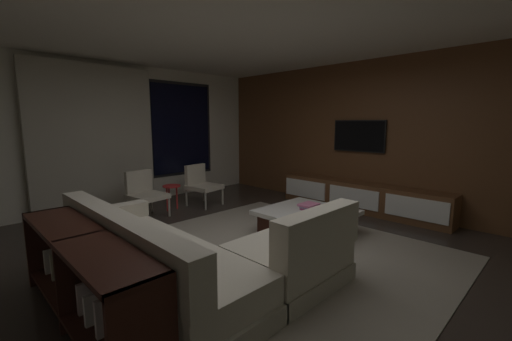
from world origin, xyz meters
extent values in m
plane|color=#332B26|center=(0.00, 0.00, 0.00)|extent=(9.20, 9.20, 0.00)
cube|color=silver|center=(0.00, 3.66, 1.35)|extent=(6.60, 0.12, 2.70)
cube|color=black|center=(1.30, 3.60, 1.45)|extent=(1.52, 0.02, 2.02)
cube|color=black|center=(1.30, 3.58, 1.45)|extent=(1.40, 0.03, 1.90)
cube|color=#BCB5A3|center=(-0.55, 3.48, 1.30)|extent=(2.10, 0.12, 2.60)
cube|color=brown|center=(3.06, 0.00, 1.35)|extent=(0.12, 7.80, 2.70)
plane|color=silver|center=(0.00, 0.00, 2.70)|extent=(8.20, 8.20, 0.00)
cube|color=gray|center=(0.35, -0.10, 0.01)|extent=(3.20, 3.80, 0.01)
cube|color=#B1A997|center=(-1.18, 0.13, 0.09)|extent=(0.90, 2.50, 0.18)
cube|color=beige|center=(-1.18, 0.13, 0.30)|extent=(0.86, 2.42, 0.24)
cube|color=beige|center=(-1.53, 0.13, 0.62)|extent=(0.20, 2.50, 0.40)
cube|color=beige|center=(-1.18, 1.28, 0.51)|extent=(0.90, 0.20, 0.18)
cube|color=#B1A997|center=(-0.20, -0.67, 0.09)|extent=(1.10, 0.90, 0.18)
cube|color=beige|center=(-0.20, -0.67, 0.30)|extent=(1.07, 0.86, 0.24)
cube|color=beige|center=(-0.20, -1.02, 0.62)|extent=(1.10, 0.20, 0.40)
cube|color=beige|center=(-1.41, 0.68, 0.58)|extent=(0.10, 0.36, 0.36)
cube|color=#B2A893|center=(-1.41, -0.17, 0.58)|extent=(0.10, 0.36, 0.36)
cube|color=#341811|center=(1.07, 0.02, 0.15)|extent=(1.00, 1.00, 0.30)
cube|color=white|center=(1.07, 0.02, 0.33)|extent=(1.16, 1.16, 0.06)
cube|color=#B14D86|center=(1.15, 0.02, 0.37)|extent=(0.26, 0.18, 0.03)
cube|color=#7F7CA6|center=(1.14, 0.02, 0.40)|extent=(0.24, 0.20, 0.03)
cube|color=#C56790|center=(1.13, 0.03, 0.43)|extent=(0.27, 0.22, 0.03)
cylinder|color=#B2ADA0|center=(1.31, 2.20, 0.18)|extent=(0.04, 0.04, 0.36)
cylinder|color=#B2ADA0|center=(0.83, 2.12, 0.18)|extent=(0.04, 0.04, 0.36)
cylinder|color=#B2ADA0|center=(1.22, 2.70, 0.18)|extent=(0.04, 0.04, 0.36)
cylinder|color=#B2ADA0|center=(0.74, 2.61, 0.18)|extent=(0.04, 0.04, 0.36)
cube|color=beige|center=(1.02, 2.41, 0.36)|extent=(0.63, 0.65, 0.08)
cube|color=beige|center=(0.98, 2.64, 0.59)|extent=(0.49, 0.17, 0.38)
cylinder|color=#B2ADA0|center=(0.15, 2.23, 0.18)|extent=(0.04, 0.04, 0.36)
cylinder|color=#B2ADA0|center=(-0.32, 2.16, 0.18)|extent=(0.04, 0.04, 0.36)
cylinder|color=#B2ADA0|center=(0.08, 2.72, 0.18)|extent=(0.04, 0.04, 0.36)
cylinder|color=#B2ADA0|center=(-0.39, 2.65, 0.18)|extent=(0.04, 0.04, 0.36)
cube|color=beige|center=(-0.12, 2.44, 0.36)|extent=(0.61, 0.63, 0.08)
cube|color=beige|center=(-0.15, 2.68, 0.59)|extent=(0.49, 0.15, 0.38)
cylinder|color=red|center=(0.30, 2.55, 0.23)|extent=(0.03, 0.03, 0.46)
cylinder|color=red|center=(0.50, 2.55, 0.23)|extent=(0.03, 0.03, 0.46)
cylinder|color=red|center=(0.40, 2.65, 0.23)|extent=(0.03, 0.03, 0.46)
cylinder|color=red|center=(0.40, 2.55, 0.45)|extent=(0.32, 0.32, 0.02)
cube|color=brown|center=(2.78, 0.10, 0.26)|extent=(0.44, 3.10, 0.52)
cube|color=white|center=(2.55, -0.94, 0.29)|extent=(0.02, 0.93, 0.33)
cube|color=white|center=(2.55, 0.10, 0.29)|extent=(0.02, 0.93, 0.33)
cube|color=white|center=(2.55, 1.15, 0.29)|extent=(0.02, 0.93, 0.33)
cube|color=black|center=(2.74, -0.75, 0.12)|extent=(0.33, 0.68, 0.19)
cube|color=#9D9B4E|center=(2.74, -1.01, 0.12)|extent=(0.03, 0.04, 0.19)
cube|color=slate|center=(2.74, -0.91, 0.10)|extent=(0.03, 0.04, 0.15)
cube|color=#56AF71|center=(2.74, -0.80, 0.12)|extent=(0.03, 0.04, 0.18)
cube|color=#B9428A|center=(2.74, -0.70, 0.12)|extent=(0.03, 0.04, 0.18)
cube|color=gray|center=(2.74, -0.60, 0.12)|extent=(0.03, 0.04, 0.19)
cube|color=#55B8D1|center=(2.74, -0.49, 0.10)|extent=(0.03, 0.04, 0.15)
cube|color=black|center=(2.95, 0.25, 1.35)|extent=(0.04, 1.00, 0.58)
cube|color=black|center=(2.95, 0.25, 1.35)|extent=(0.05, 0.96, 0.54)
cube|color=#341811|center=(-1.85, 0.03, 0.72)|extent=(0.40, 2.10, 0.04)
cube|color=#341811|center=(-1.85, 0.03, 0.14)|extent=(0.38, 2.04, 0.03)
cube|color=#341811|center=(-1.85, 1.06, 0.37)|extent=(0.40, 0.04, 0.74)
cube|color=#341811|center=(-1.85, 0.03, 0.37)|extent=(0.38, 0.03, 0.74)
cube|color=silver|center=(-1.84, -0.63, 0.28)|extent=(0.18, 0.04, 0.26)
cube|color=white|center=(-1.84, -0.44, 0.29)|extent=(0.18, 0.04, 0.27)
cube|color=silver|center=(-1.85, -0.25, 0.27)|extent=(0.18, 0.04, 0.23)
cube|color=white|center=(-1.84, -0.06, 0.28)|extent=(0.18, 0.04, 0.24)
cube|color=silver|center=(-1.85, 0.13, 0.27)|extent=(0.18, 0.04, 0.22)
cube|color=white|center=(-1.85, 0.31, 0.29)|extent=(0.18, 0.04, 0.27)
cube|color=white|center=(-1.85, 0.50, 0.28)|extent=(0.18, 0.04, 0.24)
cube|color=white|center=(-1.84, 0.69, 0.28)|extent=(0.18, 0.04, 0.25)
cube|color=white|center=(-1.85, 0.88, 0.27)|extent=(0.18, 0.04, 0.23)
camera|label=1|loc=(-2.55, -2.57, 1.59)|focal=22.40mm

